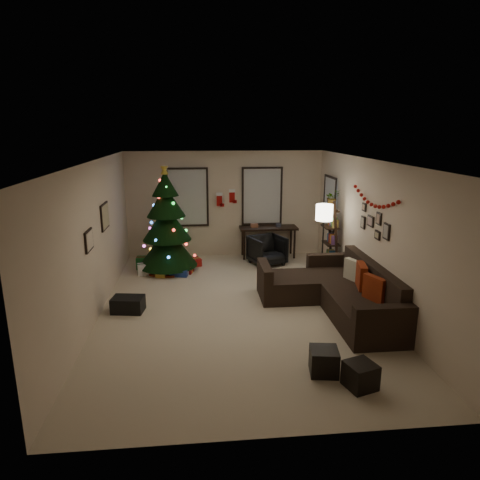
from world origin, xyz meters
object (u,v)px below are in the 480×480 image
christmas_tree (167,227)px  desk (268,230)px  sofa (337,293)px  desk_chair (267,250)px  bookshelf (332,238)px

christmas_tree → desk: (2.51, 0.88, -0.34)m
sofa → desk_chair: bearing=107.3°
desk → desk_chair: 0.75m
desk_chair → sofa: bearing=-95.2°
bookshelf → sofa: bearing=-104.0°
sofa → christmas_tree: bearing=142.0°
christmas_tree → sofa: 4.17m
christmas_tree → desk: bearing=19.3°
desk → christmas_tree: bearing=-160.7°
desk → desk_chair: size_ratio=2.05×
bookshelf → christmas_tree: bearing=170.8°
desk_chair → bookshelf: bearing=-54.3°
sofa → desk_chair: 2.89m
sofa → bookshelf: bearing=76.0°
christmas_tree → bookshelf: christmas_tree is taller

